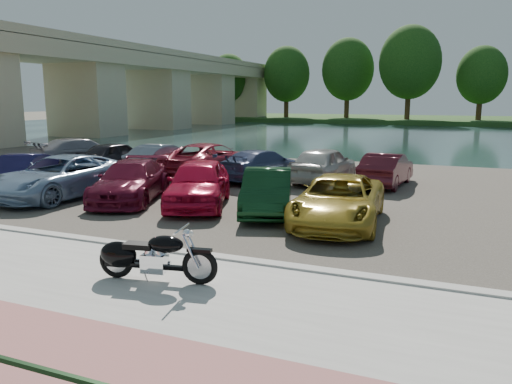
% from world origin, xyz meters
% --- Properties ---
extents(ground, '(200.00, 200.00, 0.00)m').
position_xyz_m(ground, '(0.00, 0.00, 0.00)').
color(ground, '#595447').
rests_on(ground, ground).
extents(promenade, '(60.00, 6.00, 0.10)m').
position_xyz_m(promenade, '(0.00, -1.00, 0.05)').
color(promenade, '#A4A19A').
rests_on(promenade, ground).
extents(pink_path, '(60.00, 2.00, 0.01)m').
position_xyz_m(pink_path, '(0.00, -2.50, 0.10)').
color(pink_path, '#A5635D').
rests_on(pink_path, promenade).
extents(kerb, '(60.00, 0.30, 0.14)m').
position_xyz_m(kerb, '(0.00, 2.00, 0.07)').
color(kerb, '#A4A19A').
rests_on(kerb, ground).
extents(parking_lot, '(60.00, 18.00, 0.04)m').
position_xyz_m(parking_lot, '(0.00, 11.00, 0.02)').
color(parking_lot, '#413D34').
rests_on(parking_lot, ground).
extents(river, '(120.00, 40.00, 0.00)m').
position_xyz_m(river, '(0.00, 40.00, 0.00)').
color(river, '#1B3131').
rests_on(river, ground).
extents(far_bank, '(120.00, 24.00, 0.60)m').
position_xyz_m(far_bank, '(0.00, 72.00, 0.30)').
color(far_bank, '#1D4418').
rests_on(far_bank, ground).
extents(bridge, '(7.00, 56.00, 8.55)m').
position_xyz_m(bridge, '(-28.00, 41.02, 5.52)').
color(bridge, tan).
rests_on(bridge, ground).
extents(far_trees, '(70.25, 10.68, 12.52)m').
position_xyz_m(far_trees, '(4.36, 65.79, 7.49)').
color(far_trees, '#3D2816').
rests_on(far_trees, far_bank).
extents(motorcycle, '(2.31, 0.83, 1.05)m').
position_xyz_m(motorcycle, '(-0.92, 0.27, 0.56)').
color(motorcycle, black).
rests_on(motorcycle, promenade).
extents(car_1, '(2.72, 4.23, 1.32)m').
position_xyz_m(car_1, '(-10.92, 6.54, 0.70)').
color(car_1, '#15133B').
rests_on(car_1, parking_lot).
extents(car_2, '(2.69, 5.35, 1.45)m').
position_xyz_m(car_2, '(-8.43, 6.05, 0.77)').
color(car_2, '#7B97B4').
rests_on(car_2, parking_lot).
extents(car_3, '(3.27, 4.95, 1.33)m').
position_xyz_m(car_3, '(-5.85, 6.49, 0.71)').
color(car_3, '#590C22').
rests_on(car_3, parking_lot).
extents(car_4, '(3.23, 4.75, 1.50)m').
position_xyz_m(car_4, '(-3.33, 6.62, 0.79)').
color(car_4, '#B70C30').
rests_on(car_4, parking_lot).
extents(car_5, '(2.56, 4.22, 1.31)m').
position_xyz_m(car_5, '(-0.95, 6.56, 0.70)').
color(car_5, black).
rests_on(car_5, parking_lot).
extents(car_6, '(2.62, 4.94, 1.32)m').
position_xyz_m(car_6, '(1.34, 6.02, 0.70)').
color(car_6, '#A48925').
rests_on(car_6, parking_lot).
extents(car_7, '(3.43, 5.35, 1.44)m').
position_xyz_m(car_7, '(-13.48, 12.72, 0.76)').
color(car_7, gray).
rests_on(car_7, parking_lot).
extents(car_8, '(2.18, 4.22, 1.37)m').
position_xyz_m(car_8, '(-11.04, 12.41, 0.73)').
color(car_8, black).
rests_on(car_8, parking_lot).
extents(car_9, '(1.67, 4.09, 1.32)m').
position_xyz_m(car_9, '(-8.57, 12.56, 0.70)').
color(car_9, slate).
rests_on(car_9, parking_lot).
extents(car_10, '(2.73, 5.40, 1.46)m').
position_xyz_m(car_10, '(-6.04, 12.47, 0.77)').
color(car_10, maroon).
rests_on(car_10, parking_lot).
extents(car_11, '(2.95, 4.82, 1.30)m').
position_xyz_m(car_11, '(-3.34, 12.12, 0.69)').
color(car_11, navy).
rests_on(car_11, parking_lot).
extents(car_12, '(2.14, 4.49, 1.48)m').
position_xyz_m(car_12, '(-0.85, 12.66, 0.78)').
color(car_12, '#A8A9A4').
rests_on(car_12, parking_lot).
extents(car_13, '(1.71, 4.05, 1.30)m').
position_xyz_m(car_13, '(1.65, 12.81, 0.69)').
color(car_13, '#49131C').
rests_on(car_13, parking_lot).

